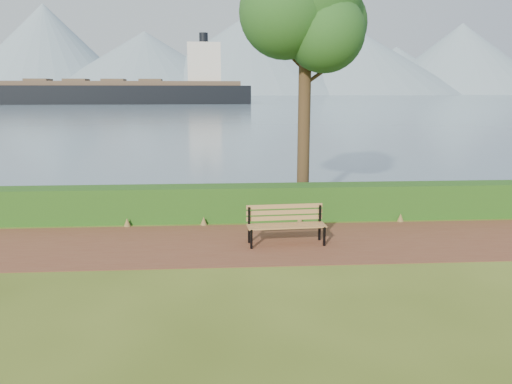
{
  "coord_description": "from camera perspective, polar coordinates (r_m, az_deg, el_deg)",
  "views": [
    {
      "loc": [
        -0.53,
        -11.44,
        3.71
      ],
      "look_at": [
        0.3,
        1.2,
        1.1
      ],
      "focal_mm": 35.0,
      "sensor_mm": 36.0,
      "label": 1
    }
  ],
  "objects": [
    {
      "name": "path",
      "position": [
        12.32,
        -1.14,
        -5.86
      ],
      "size": [
        40.0,
        3.4,
        0.01
      ],
      "primitive_type": "cube",
      "color": "brown",
      "rests_on": "ground"
    },
    {
      "name": "bench",
      "position": [
        12.19,
        3.41,
        -3.42
      ],
      "size": [
        1.93,
        0.68,
        0.95
      ],
      "rotation": [
        0.0,
        0.0,
        0.06
      ],
      "color": "black",
      "rests_on": "ground"
    },
    {
      "name": "ground",
      "position": [
        12.03,
        -1.07,
        -6.31
      ],
      "size": [
        140.0,
        140.0,
        0.0
      ],
      "primitive_type": "plane",
      "color": "#425017",
      "rests_on": "ground"
    },
    {
      "name": "tree",
      "position": [
        15.6,
        5.75,
        20.2
      ],
      "size": [
        3.94,
        3.49,
        8.13
      ],
      "rotation": [
        0.0,
        0.0,
        0.31
      ],
      "color": "#322114",
      "rests_on": "ground"
    },
    {
      "name": "mountains",
      "position": [
        418.26,
        -5.15,
        14.87
      ],
      "size": [
        585.0,
        190.0,
        70.0
      ],
      "color": "gray",
      "rests_on": "ground"
    },
    {
      "name": "hedge",
      "position": [
        14.41,
        -1.58,
        -1.23
      ],
      "size": [
        32.0,
        0.85,
        1.0
      ],
      "primitive_type": "cube",
      "color": "#1D4614",
      "rests_on": "ground"
    },
    {
      "name": "cargo_ship",
      "position": [
        136.52,
        -13.92,
        10.99
      ],
      "size": [
        66.29,
        13.18,
        20.01
      ],
      "rotation": [
        0.0,
        0.0,
        0.04
      ],
      "color": "black",
      "rests_on": "ground"
    },
    {
      "name": "water",
      "position": [
        271.46,
        -3.75,
        10.82
      ],
      "size": [
        700.0,
        510.0,
        0.0
      ],
      "primitive_type": "cube",
      "color": "slate",
      "rests_on": "ground"
    }
  ]
}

